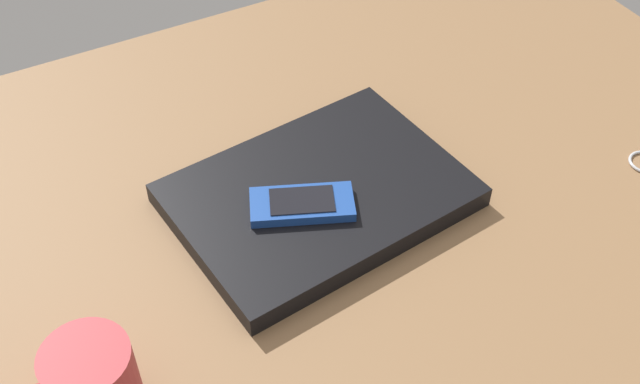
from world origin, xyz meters
TOP-DOWN VIEW (x-y plane):
  - desk_surface at (0.00, 0.00)cm, footprint 120.00×80.00cm
  - laptop_closed at (-2.11, 0.35)cm, footprint 32.38×24.87cm
  - cell_phone_on_laptop at (0.86, 1.92)cm, footprint 11.84×8.78cm
  - coffee_mug at (26.40, 12.99)cm, footprint 10.65×7.58cm

SIDE VIEW (x-z plane):
  - desk_surface at x=0.00cm, z-range 0.00..3.00cm
  - laptop_closed at x=-2.11cm, z-range 3.00..5.45cm
  - cell_phone_on_laptop at x=0.86cm, z-range 5.41..6.63cm
  - coffee_mug at x=26.40cm, z-range 3.00..11.14cm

